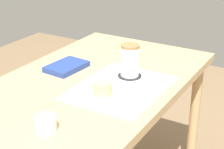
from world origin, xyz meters
TOP-DOWN VIEW (x-y plane):
  - dining_table at (0.00, 0.00)m, footprint 1.23×0.70m
  - placemat at (0.03, -0.14)m, footprint 0.42×0.32m
  - pastry_plate at (-0.07, -0.12)m, footprint 0.16×0.16m
  - pastry at (-0.07, -0.12)m, footprint 0.07×0.07m
  - coffee_coaster at (0.15, -0.12)m, footprint 0.10×0.10m
  - coffee_mug at (0.15, -0.12)m, footprint 0.11×0.08m
  - sugar_bowl at (-0.36, -0.09)m, footprint 0.07×0.07m
  - small_book at (0.08, 0.16)m, footprint 0.19×0.14m

SIDE VIEW (x-z plane):
  - dining_table at x=0.00m, z-range 0.27..0.97m
  - placemat at x=0.03m, z-range 0.70..0.71m
  - coffee_coaster at x=0.15m, z-range 0.71..0.71m
  - pastry_plate at x=-0.07m, z-range 0.71..0.72m
  - small_book at x=0.08m, z-range 0.70..0.73m
  - sugar_bowl at x=-0.36m, z-range 0.70..0.75m
  - pastry at x=-0.07m, z-range 0.72..0.76m
  - coffee_mug at x=0.15m, z-range 0.71..0.85m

